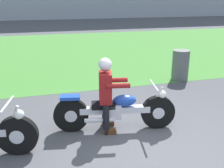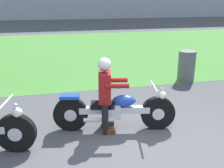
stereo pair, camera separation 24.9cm
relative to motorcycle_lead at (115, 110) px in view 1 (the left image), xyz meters
The scene contains 5 objects.
ground 1.11m from the motorcycle_lead, 64.31° to the right, with size 120.00×120.00×0.00m, color #4C4C51.
grass_verge 8.31m from the motorcycle_lead, 86.88° to the left, with size 60.00×12.00×0.01m, color #478438.
motorcycle_lead is the anchor object (origin of this frame).
rider_lead 0.46m from the motorcycle_lead, 167.56° to the left, with size 0.61×0.53×1.40m.
trash_can 3.81m from the motorcycle_lead, 41.70° to the left, with size 0.50×0.50×0.91m, color #595E5B.
Camera 1 is at (-1.81, -3.45, 2.42)m, focal length 42.60 mm.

